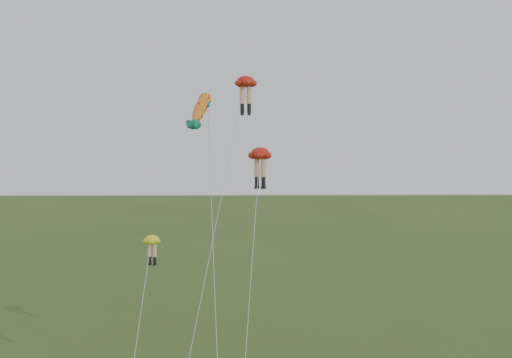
{
  "coord_description": "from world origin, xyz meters",
  "views": [
    {
      "loc": [
        2.15,
        -27.11,
        14.65
      ],
      "look_at": [
        2.65,
        6.0,
        12.86
      ],
      "focal_mm": 40.0,
      "sensor_mm": 36.0,
      "label": 1
    }
  ],
  "objects": [
    {
      "name": "fish_kite",
      "position": [
        -0.87,
        10.3,
        17.2
      ],
      "size": [
        2.71,
        13.2,
        18.68
      ],
      "rotation": [
        0.63,
        0.0,
        -0.24
      ],
      "color": "yellow",
      "rests_on": "ground"
    },
    {
      "name": "legs_kite_red_high",
      "position": [
        1.99,
        10.36,
        18.54
      ],
      "size": [
        4.55,
        12.58,
        19.39
      ],
      "rotation": [
        0.0,
        0.0,
        -0.17
      ],
      "color": "red",
      "rests_on": "ground"
    },
    {
      "name": "legs_kite_red_mid",
      "position": [
        2.87,
        5.93,
        13.94
      ],
      "size": [
        2.28,
        9.08,
        14.71
      ],
      "rotation": [
        0.0,
        0.0,
        -0.5
      ],
      "color": "red",
      "rests_on": "ground"
    },
    {
      "name": "legs_kite_yellow",
      "position": [
        -3.33,
        5.02,
        8.96
      ],
      "size": [
        1.28,
        7.55,
        9.71
      ],
      "rotation": [
        0.0,
        0.0,
        -0.3
      ],
      "color": "yellow",
      "rests_on": "ground"
    }
  ]
}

